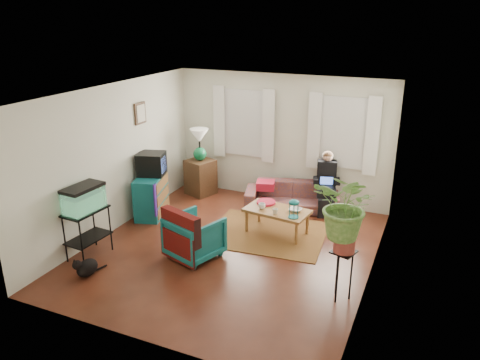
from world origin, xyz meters
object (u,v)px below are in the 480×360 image
at_px(side_table, 201,177).
at_px(sofa, 292,192).
at_px(aquarium_stand, 88,233).
at_px(coffee_table, 277,221).
at_px(plant_stand, 342,275).
at_px(armchair, 195,235).
at_px(dresser, 151,195).

bearing_deg(side_table, sofa, -0.22).
distance_m(aquarium_stand, coffee_table, 3.19).
distance_m(side_table, plant_stand, 4.53).
relative_size(side_table, armchair, 0.98).
distance_m(coffee_table, plant_stand, 2.14).
relative_size(armchair, plant_stand, 1.05).
bearing_deg(side_table, coffee_table, -28.61).
bearing_deg(side_table, aquarium_stand, -96.34).
xyz_separation_m(sofa, dresser, (-2.40, -1.37, 0.04)).
bearing_deg(sofa, dresser, -166.44).
bearing_deg(aquarium_stand, armchair, 27.27).
distance_m(side_table, aquarium_stand, 3.17).
relative_size(side_table, coffee_table, 0.68).
bearing_deg(sofa, aquarium_stand, -143.56).
distance_m(sofa, coffee_table, 1.18).
relative_size(dresser, coffee_table, 0.80).
bearing_deg(coffee_table, plant_stand, -38.88).
xyz_separation_m(dresser, coffee_table, (2.49, 0.20, -0.17)).
bearing_deg(plant_stand, sofa, 120.00).
height_order(armchair, coffee_table, armchair).
height_order(sofa, dresser, dresser).
bearing_deg(armchair, sofa, -89.95).
xyz_separation_m(dresser, aquarium_stand, (-0.01, -1.78, -0.00)).
height_order(armchair, plant_stand, armchair).
height_order(dresser, coffee_table, dresser).
height_order(coffee_table, plant_stand, plant_stand).
distance_m(sofa, plant_stand, 3.14).
height_order(sofa, side_table, side_table).
bearing_deg(aquarium_stand, side_table, 87.87).
distance_m(side_table, armchair, 2.77).
xyz_separation_m(sofa, coffee_table, (0.10, -1.17, -0.13)).
height_order(aquarium_stand, armchair, aquarium_stand).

